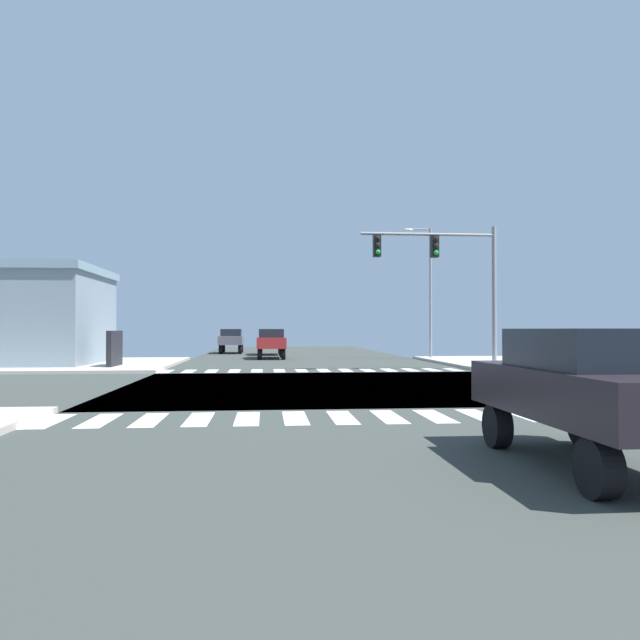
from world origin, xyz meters
TOP-DOWN VIEW (x-y plane):
  - ground at (0.00, 0.00)m, footprint 90.00×90.00m
  - sidewalk_corner_ne at (13.00, 12.00)m, footprint 12.00×12.00m
  - sidewalk_corner_nw at (-13.00, 12.00)m, footprint 12.00×12.00m
  - crosswalk_near at (-0.25, -7.30)m, footprint 13.50×2.00m
  - crosswalk_far at (-0.25, 7.30)m, footprint 13.50×2.00m
  - traffic_signal_mast at (5.70, 6.94)m, footprint 6.30×0.55m
  - street_lamp at (7.64, 16.91)m, footprint 1.78×0.32m
  - sedan_nearside_1 at (-2.00, 24.39)m, footprint 1.80×4.30m
  - sedan_farside_2 at (-5.00, 27.51)m, footprint 1.80×4.30m
  - sedan_queued_4 at (-2.00, 18.64)m, footprint 1.80×4.30m
  - sedan_trailing_5 at (2.00, -12.22)m, footprint 1.80×4.30m

SIDE VIEW (x-z plane):
  - ground at x=0.00m, z-range -0.05..0.00m
  - crosswalk_near at x=-0.25m, z-range 0.00..0.01m
  - crosswalk_far at x=-0.25m, z-range 0.00..0.01m
  - sidewalk_corner_ne at x=13.00m, z-range 0.00..0.14m
  - sidewalk_corner_nw at x=-13.00m, z-range 0.00..0.14m
  - sedan_nearside_1 at x=-2.00m, z-range 0.18..2.06m
  - sedan_farside_2 at x=-5.00m, z-range 0.18..2.06m
  - sedan_queued_4 at x=-2.00m, z-range 0.18..2.06m
  - sedan_trailing_5 at x=2.00m, z-range 0.18..2.06m
  - traffic_signal_mast at x=5.70m, z-range 1.56..8.16m
  - street_lamp at x=7.64m, z-range 0.79..8.98m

